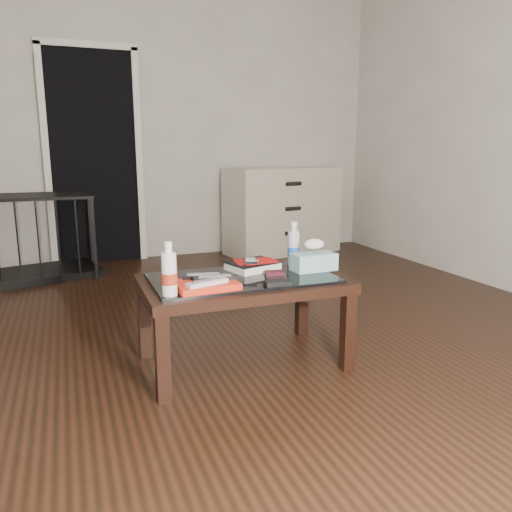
{
  "coord_description": "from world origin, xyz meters",
  "views": [
    {
      "loc": [
        -0.68,
        -2.61,
        1.09
      ],
      "look_at": [
        0.21,
        -0.26,
        0.55
      ],
      "focal_mm": 35.0,
      "sensor_mm": 36.0,
      "label": 1
    }
  ],
  "objects_px": {
    "pet_crate": "(41,251)",
    "water_bottle_right": "(294,243)",
    "water_bottle_left": "(169,269)",
    "tissue_box": "(314,262)",
    "coffee_table": "(243,289)",
    "dresser": "(282,211)",
    "textbook": "(253,266)"
  },
  "relations": [
    {
      "from": "coffee_table",
      "to": "water_bottle_right",
      "type": "distance_m",
      "value": 0.43
    },
    {
      "from": "water_bottle_right",
      "to": "tissue_box",
      "type": "height_order",
      "value": "water_bottle_right"
    },
    {
      "from": "dresser",
      "to": "water_bottle_right",
      "type": "height_order",
      "value": "dresser"
    },
    {
      "from": "dresser",
      "to": "water_bottle_left",
      "type": "distance_m",
      "value": 3.25
    },
    {
      "from": "tissue_box",
      "to": "dresser",
      "type": "bearing_deg",
      "value": 67.03
    },
    {
      "from": "coffee_table",
      "to": "water_bottle_left",
      "type": "xyz_separation_m",
      "value": [
        -0.4,
        -0.19,
        0.18
      ]
    },
    {
      "from": "water_bottle_right",
      "to": "dresser",
      "type": "bearing_deg",
      "value": 67.5
    },
    {
      "from": "dresser",
      "to": "pet_crate",
      "type": "distance_m",
      "value": 2.4
    },
    {
      "from": "water_bottle_right",
      "to": "water_bottle_left",
      "type": "bearing_deg",
      "value": -155.33
    },
    {
      "from": "water_bottle_left",
      "to": "water_bottle_right",
      "type": "height_order",
      "value": "same"
    },
    {
      "from": "coffee_table",
      "to": "pet_crate",
      "type": "bearing_deg",
      "value": 113.98
    },
    {
      "from": "textbook",
      "to": "tissue_box",
      "type": "bearing_deg",
      "value": -37.35
    },
    {
      "from": "coffee_table",
      "to": "water_bottle_right",
      "type": "relative_size",
      "value": 4.2
    },
    {
      "from": "dresser",
      "to": "water_bottle_right",
      "type": "xyz_separation_m",
      "value": [
        -0.99,
        -2.39,
        0.13
      ]
    },
    {
      "from": "coffee_table",
      "to": "textbook",
      "type": "height_order",
      "value": "textbook"
    },
    {
      "from": "water_bottle_left",
      "to": "textbook",
      "type": "bearing_deg",
      "value": 31.55
    },
    {
      "from": "coffee_table",
      "to": "water_bottle_left",
      "type": "bearing_deg",
      "value": -154.78
    },
    {
      "from": "coffee_table",
      "to": "water_bottle_right",
      "type": "height_order",
      "value": "water_bottle_right"
    },
    {
      "from": "pet_crate",
      "to": "water_bottle_right",
      "type": "xyz_separation_m",
      "value": [
        1.39,
        -2.16,
        0.35
      ]
    },
    {
      "from": "dresser",
      "to": "textbook",
      "type": "height_order",
      "value": "dresser"
    },
    {
      "from": "textbook",
      "to": "water_bottle_right",
      "type": "height_order",
      "value": "water_bottle_right"
    },
    {
      "from": "water_bottle_left",
      "to": "tissue_box",
      "type": "distance_m",
      "value": 0.83
    },
    {
      "from": "textbook",
      "to": "tissue_box",
      "type": "distance_m",
      "value": 0.32
    },
    {
      "from": "coffee_table",
      "to": "textbook",
      "type": "xyz_separation_m",
      "value": [
        0.1,
        0.12,
        0.09
      ]
    },
    {
      "from": "water_bottle_left",
      "to": "water_bottle_right",
      "type": "distance_m",
      "value": 0.83
    },
    {
      "from": "water_bottle_left",
      "to": "tissue_box",
      "type": "xyz_separation_m",
      "value": [
        0.8,
        0.19,
        -0.07
      ]
    },
    {
      "from": "dresser",
      "to": "water_bottle_left",
      "type": "bearing_deg",
      "value": -133.28
    },
    {
      "from": "pet_crate",
      "to": "dresser",
      "type": "bearing_deg",
      "value": -10.0
    },
    {
      "from": "water_bottle_right",
      "to": "tissue_box",
      "type": "relative_size",
      "value": 1.03
    },
    {
      "from": "coffee_table",
      "to": "dresser",
      "type": "height_order",
      "value": "dresser"
    },
    {
      "from": "pet_crate",
      "to": "textbook",
      "type": "bearing_deg",
      "value": -78.36
    },
    {
      "from": "dresser",
      "to": "tissue_box",
      "type": "xyz_separation_m",
      "value": [
        -0.95,
        -2.55,
        0.06
      ]
    }
  ]
}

